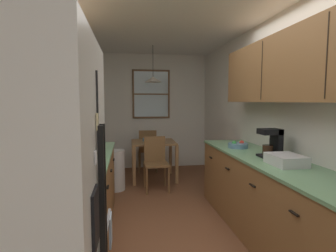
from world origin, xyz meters
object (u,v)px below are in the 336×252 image
dining_table (154,148)px  dish_rack (286,160)px  stove_range (59,247)px  microwave_over_range (33,71)px  dining_chair_far (148,148)px  dining_chair_near (156,160)px  refrigerator (20,245)px  trash_bin (116,170)px  table_serving_bowl (148,140)px  storage_canister (68,162)px  fruit_bowl (238,145)px  coffee_maker (272,142)px

dining_table → dish_rack: (0.99, -2.73, 0.34)m
stove_range → microwave_over_range: size_ratio=1.87×
dining_chair_far → dining_chair_near: bearing=-88.1°
refrigerator → dining_chair_far: (0.90, 4.42, -0.39)m
dining_chair_far → trash_bin: (-0.64, -1.12, -0.16)m
refrigerator → dish_rack: (1.96, 1.10, 0.06)m
dining_chair_near → table_serving_bowl: dining_chair_near is taller
trash_bin → dining_chair_near: bearing=-4.7°
dining_table → trash_bin: size_ratio=1.21×
stove_range → dish_rack: 2.09m
dining_table → refrigerator: bearing=-104.2°
dining_chair_far → storage_canister: (-0.94, -3.28, 0.49)m
refrigerator → dining_chair_near: 3.40m
stove_range → fruit_bowl: stove_range is taller
microwave_over_range → dining_chair_far: size_ratio=0.65×
table_serving_bowl → dish_rack: bearing=-68.4°
refrigerator → storage_canister: 1.15m
coffee_maker → table_serving_bowl: bearing=115.8°
stove_range → fruit_bowl: bearing=35.0°
dining_chair_near → table_serving_bowl: 0.70m
storage_canister → dish_rack: (2.00, -0.04, -0.04)m
refrigerator → stove_range: 0.83m
dining_chair_near → storage_canister: 2.37m
refrigerator → dining_chair_far: bearing=78.5°
refrigerator → microwave_over_range: bearing=101.3°
refrigerator → storage_canister: bearing=91.8°
trash_bin → fruit_bowl: 2.14m
dining_table → trash_bin: (-0.70, -0.53, -0.27)m
dining_chair_near → fruit_bowl: bearing=-50.6°
dining_chair_far → coffee_maker: bearing=-69.1°
dining_chair_near → dish_rack: bearing=-64.5°
refrigerator → stove_range: refrigerator is taller
fruit_bowl → table_serving_bowl: size_ratio=1.32×
coffee_maker → dish_rack: coffee_maker is taller
dining_chair_far → coffee_maker: coffee_maker is taller
trash_bin → table_serving_bowl: bearing=44.4°
trash_bin → fruit_bowl: (1.64, -1.23, 0.59)m
fruit_bowl → dining_chair_far: bearing=113.1°
dish_rack → dining_chair_near: bearing=115.5°
dining_table → table_serving_bowl: table_serving_bowl is taller
dining_chair_far → table_serving_bowl: size_ratio=4.61×
dish_rack → table_serving_bowl: 3.00m
dining_table → storage_canister: 2.90m
dining_chair_near → dish_rack: dish_rack is taller
dining_chair_near → coffee_maker: 2.16m
table_serving_bowl → stove_range: bearing=-105.7°
stove_range → coffee_maker: 2.27m
dining_chair_far → coffee_maker: 3.21m
stove_range → trash_bin: bearing=83.5°
refrigerator → storage_canister: (-0.04, 1.14, 0.10)m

